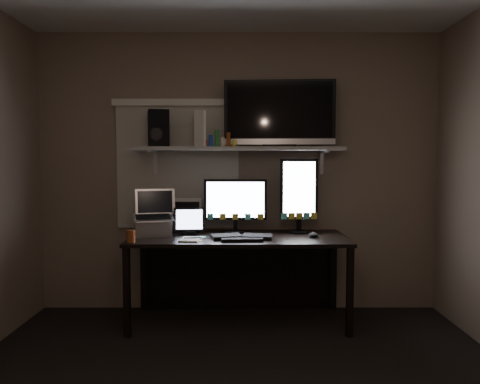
{
  "coord_description": "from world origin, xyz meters",
  "views": [
    {
      "loc": [
        0.01,
        -2.45,
        1.37
      ],
      "look_at": [
        0.01,
        1.25,
        1.11
      ],
      "focal_mm": 35.0,
      "sensor_mm": 36.0,
      "label": 1
    }
  ],
  "objects_px": {
    "monitor_portrait": "(299,195)",
    "tv": "(279,114)",
    "mouse": "(314,235)",
    "speaker": "(158,129)",
    "laptop": "(153,213)",
    "keyboard": "(242,237)",
    "tablet": "(190,221)",
    "monitor_landscape": "(235,206)",
    "game_console": "(200,129)",
    "desk": "(239,254)",
    "cup": "(131,236)"
  },
  "relations": [
    {
      "from": "mouse",
      "to": "game_console",
      "type": "xyz_separation_m",
      "value": [
        -0.95,
        0.26,
        0.88
      ]
    },
    {
      "from": "monitor_portrait",
      "to": "tablet",
      "type": "distance_m",
      "value": 0.97
    },
    {
      "from": "mouse",
      "to": "cup",
      "type": "distance_m",
      "value": 1.47
    },
    {
      "from": "tablet",
      "to": "tv",
      "type": "relative_size",
      "value": 0.28
    },
    {
      "from": "monitor_portrait",
      "to": "laptop",
      "type": "height_order",
      "value": "monitor_portrait"
    },
    {
      "from": "mouse",
      "to": "speaker",
      "type": "distance_m",
      "value": 1.61
    },
    {
      "from": "tv",
      "to": "game_console",
      "type": "distance_m",
      "value": 0.7
    },
    {
      "from": "desk",
      "to": "mouse",
      "type": "bearing_deg",
      "value": -16.05
    },
    {
      "from": "mouse",
      "to": "tv",
      "type": "height_order",
      "value": "tv"
    },
    {
      "from": "monitor_landscape",
      "to": "game_console",
      "type": "bearing_deg",
      "value": 177.24
    },
    {
      "from": "monitor_landscape",
      "to": "game_console",
      "type": "distance_m",
      "value": 0.73
    },
    {
      "from": "mouse",
      "to": "laptop",
      "type": "distance_m",
      "value": 1.35
    },
    {
      "from": "desk",
      "to": "tablet",
      "type": "height_order",
      "value": "tablet"
    },
    {
      "from": "laptop",
      "to": "tv",
      "type": "bearing_deg",
      "value": -5.51
    },
    {
      "from": "tablet",
      "to": "monitor_landscape",
      "type": "bearing_deg",
      "value": 8.44
    },
    {
      "from": "monitor_portrait",
      "to": "cup",
      "type": "relative_size",
      "value": 6.79
    },
    {
      "from": "tablet",
      "to": "laptop",
      "type": "relative_size",
      "value": 0.7
    },
    {
      "from": "monitor_landscape",
      "to": "laptop",
      "type": "bearing_deg",
      "value": -166.45
    },
    {
      "from": "monitor_landscape",
      "to": "tablet",
      "type": "bearing_deg",
      "value": -164.22
    },
    {
      "from": "monitor_portrait",
      "to": "speaker",
      "type": "relative_size",
      "value": 2.08
    },
    {
      "from": "tablet",
      "to": "game_console",
      "type": "xyz_separation_m",
      "value": [
        0.08,
        0.12,
        0.78
      ]
    },
    {
      "from": "monitor_landscape",
      "to": "speaker",
      "type": "distance_m",
      "value": 0.95
    },
    {
      "from": "laptop",
      "to": "speaker",
      "type": "height_order",
      "value": "speaker"
    },
    {
      "from": "monitor_portrait",
      "to": "cup",
      "type": "distance_m",
      "value": 1.46
    },
    {
      "from": "tablet",
      "to": "keyboard",
      "type": "bearing_deg",
      "value": -29.93
    },
    {
      "from": "monitor_portrait",
      "to": "mouse",
      "type": "distance_m",
      "value": 0.4
    },
    {
      "from": "speaker",
      "to": "mouse",
      "type": "bearing_deg",
      "value": -25.47
    },
    {
      "from": "desk",
      "to": "keyboard",
      "type": "bearing_deg",
      "value": -83.04
    },
    {
      "from": "keyboard",
      "to": "mouse",
      "type": "height_order",
      "value": "mouse"
    },
    {
      "from": "keyboard",
      "to": "tablet",
      "type": "height_order",
      "value": "tablet"
    },
    {
      "from": "tablet",
      "to": "laptop",
      "type": "bearing_deg",
      "value": -176.72
    },
    {
      "from": "keyboard",
      "to": "monitor_portrait",
      "type": "bearing_deg",
      "value": 27.43
    },
    {
      "from": "speaker",
      "to": "desk",
      "type": "bearing_deg",
      "value": -21.67
    },
    {
      "from": "keyboard",
      "to": "game_console",
      "type": "relative_size",
      "value": 1.66
    },
    {
      "from": "desk",
      "to": "cup",
      "type": "xyz_separation_m",
      "value": [
        -0.83,
        -0.42,
        0.23
      ]
    },
    {
      "from": "laptop",
      "to": "cup",
      "type": "height_order",
      "value": "laptop"
    },
    {
      "from": "keyboard",
      "to": "tablet",
      "type": "distance_m",
      "value": 0.5
    },
    {
      "from": "tv",
      "to": "game_console",
      "type": "height_order",
      "value": "tv"
    },
    {
      "from": "tv",
      "to": "game_console",
      "type": "relative_size",
      "value": 3.17
    },
    {
      "from": "desk",
      "to": "tablet",
      "type": "relative_size",
      "value": 6.79
    },
    {
      "from": "tv",
      "to": "game_console",
      "type": "bearing_deg",
      "value": -176.18
    },
    {
      "from": "desk",
      "to": "keyboard",
      "type": "distance_m",
      "value": 0.31
    },
    {
      "from": "monitor_portrait",
      "to": "tv",
      "type": "relative_size",
      "value": 0.69
    },
    {
      "from": "desk",
      "to": "speaker",
      "type": "height_order",
      "value": "speaker"
    },
    {
      "from": "mouse",
      "to": "desk",
      "type": "bearing_deg",
      "value": 163.55
    },
    {
      "from": "mouse",
      "to": "tv",
      "type": "relative_size",
      "value": 0.12
    },
    {
      "from": "monitor_portrait",
      "to": "mouse",
      "type": "bearing_deg",
      "value": -73.61
    },
    {
      "from": "cup",
      "to": "game_console",
      "type": "bearing_deg",
      "value": 45.59
    },
    {
      "from": "monitor_portrait",
      "to": "keyboard",
      "type": "bearing_deg",
      "value": -155.03
    },
    {
      "from": "cup",
      "to": "speaker",
      "type": "relative_size",
      "value": 0.31
    }
  ]
}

